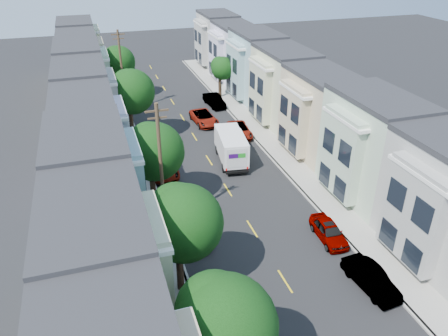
# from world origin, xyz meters

# --- Properties ---
(ground) EXTENTS (160.00, 160.00, 0.00)m
(ground) POSITION_xyz_m (0.00, 0.00, 0.00)
(ground) COLOR black
(ground) RESTS_ON ground
(road_slab) EXTENTS (12.00, 70.00, 0.02)m
(road_slab) POSITION_xyz_m (0.00, 15.00, 0.01)
(road_slab) COLOR black
(road_slab) RESTS_ON ground
(curb_left) EXTENTS (0.30, 70.00, 0.15)m
(curb_left) POSITION_xyz_m (-6.05, 15.00, 0.07)
(curb_left) COLOR gray
(curb_left) RESTS_ON ground
(curb_right) EXTENTS (0.30, 70.00, 0.15)m
(curb_right) POSITION_xyz_m (6.05, 15.00, 0.07)
(curb_right) COLOR gray
(curb_right) RESTS_ON ground
(sidewalk_left) EXTENTS (2.60, 70.00, 0.15)m
(sidewalk_left) POSITION_xyz_m (-7.35, 15.00, 0.07)
(sidewalk_left) COLOR gray
(sidewalk_left) RESTS_ON ground
(sidewalk_right) EXTENTS (2.60, 70.00, 0.15)m
(sidewalk_right) POSITION_xyz_m (7.35, 15.00, 0.07)
(sidewalk_right) COLOR gray
(sidewalk_right) RESTS_ON ground
(centerline) EXTENTS (0.12, 70.00, 0.01)m
(centerline) POSITION_xyz_m (0.00, 15.00, 0.00)
(centerline) COLOR gold
(centerline) RESTS_ON ground
(townhouse_row_left) EXTENTS (5.00, 70.00, 8.50)m
(townhouse_row_left) POSITION_xyz_m (-11.15, 15.00, 0.00)
(townhouse_row_left) COLOR #BDAD8A
(townhouse_row_left) RESTS_ON ground
(townhouse_row_right) EXTENTS (5.00, 70.00, 8.50)m
(townhouse_row_right) POSITION_xyz_m (11.15, 15.00, 0.00)
(townhouse_row_right) COLOR #BDAD8A
(townhouse_row_right) RESTS_ON ground
(tree_a) EXTENTS (4.70, 4.70, 7.32)m
(tree_a) POSITION_xyz_m (-6.30, -12.54, 4.95)
(tree_a) COLOR black
(tree_a) RESTS_ON ground
(tree_b) EXTENTS (4.70, 4.70, 7.43)m
(tree_b) POSITION_xyz_m (-6.30, -4.67, 5.06)
(tree_b) COLOR black
(tree_b) RESTS_ON ground
(tree_c) EXTENTS (4.64, 4.64, 7.36)m
(tree_c) POSITION_xyz_m (-6.30, 5.28, 5.02)
(tree_c) COLOR black
(tree_c) RESTS_ON ground
(tree_d) EXTENTS (4.70, 4.70, 7.89)m
(tree_d) POSITION_xyz_m (-6.30, 18.91, 5.52)
(tree_d) COLOR black
(tree_d) RESTS_ON ground
(tree_e) EXTENTS (4.29, 4.29, 7.21)m
(tree_e) POSITION_xyz_m (-6.30, 33.10, 5.03)
(tree_e) COLOR black
(tree_e) RESTS_ON ground
(tree_far_r) EXTENTS (3.10, 3.10, 5.59)m
(tree_far_r) POSITION_xyz_m (6.89, 29.68, 4.00)
(tree_far_r) COLOR black
(tree_far_r) RESTS_ON ground
(utility_pole_near) EXTENTS (1.60, 0.26, 10.00)m
(utility_pole_near) POSITION_xyz_m (-6.30, 2.00, 5.15)
(utility_pole_near) COLOR #42301E
(utility_pole_near) RESTS_ON ground
(utility_pole_far) EXTENTS (1.60, 0.26, 10.00)m
(utility_pole_far) POSITION_xyz_m (-6.30, 28.00, 5.15)
(utility_pole_far) COLOR #42301E
(utility_pole_far) RESTS_ON ground
(fedex_truck) EXTENTS (2.40, 6.22, 2.98)m
(fedex_truck) POSITION_xyz_m (2.00, 11.17, 1.67)
(fedex_truck) COLOR silver
(fedex_truck) RESTS_ON ground
(lead_sedan) EXTENTS (2.72, 5.30, 1.43)m
(lead_sedan) POSITION_xyz_m (2.05, 21.37, 0.72)
(lead_sedan) COLOR black
(lead_sedan) RESTS_ON ground
(parked_left_b) EXTENTS (2.37, 4.98, 1.37)m
(parked_left_b) POSITION_xyz_m (-4.90, -7.40, 0.69)
(parked_left_b) COLOR black
(parked_left_b) RESTS_ON ground
(parked_left_c) EXTENTS (2.93, 5.68, 1.53)m
(parked_left_c) POSITION_xyz_m (-4.90, 0.63, 0.77)
(parked_left_c) COLOR gray
(parked_left_c) RESTS_ON ground
(parked_left_d) EXTENTS (2.59, 5.23, 1.43)m
(parked_left_d) POSITION_xyz_m (-4.90, 10.65, 0.71)
(parked_left_d) COLOR #5F1807
(parked_left_d) RESTS_ON ground
(parked_right_a) EXTENTS (1.92, 4.40, 1.42)m
(parked_right_a) POSITION_xyz_m (4.90, -8.12, 0.71)
(parked_right_a) COLOR #34363A
(parked_right_a) RESTS_ON ground
(parked_right_b) EXTENTS (1.88, 4.37, 1.39)m
(parked_right_b) POSITION_xyz_m (4.90, -2.85, 0.69)
(parked_right_b) COLOR white
(parked_right_b) RESTS_ON ground
(parked_right_c) EXTENTS (2.57, 4.87, 1.31)m
(parked_right_c) POSITION_xyz_m (4.90, 16.80, 0.65)
(parked_right_c) COLOR black
(parked_right_c) RESTS_ON ground
(parked_right_d) EXTENTS (2.05, 4.70, 1.52)m
(parked_right_d) POSITION_xyz_m (4.90, 26.72, 0.76)
(parked_right_d) COLOR black
(parked_right_d) RESTS_ON ground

